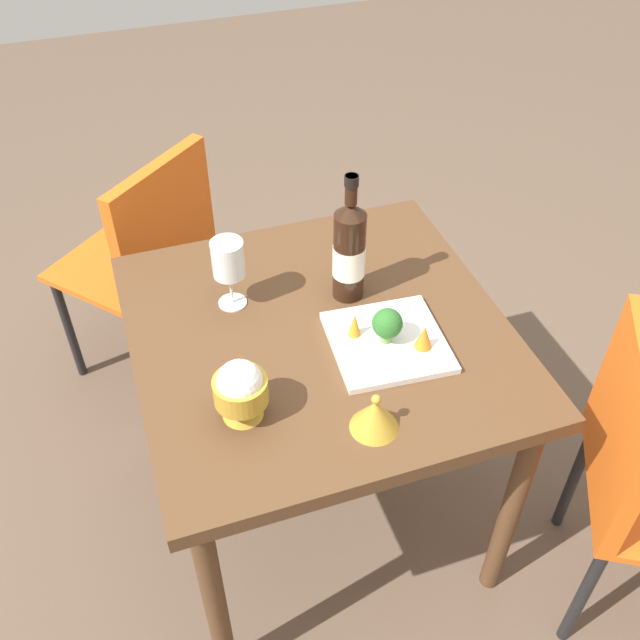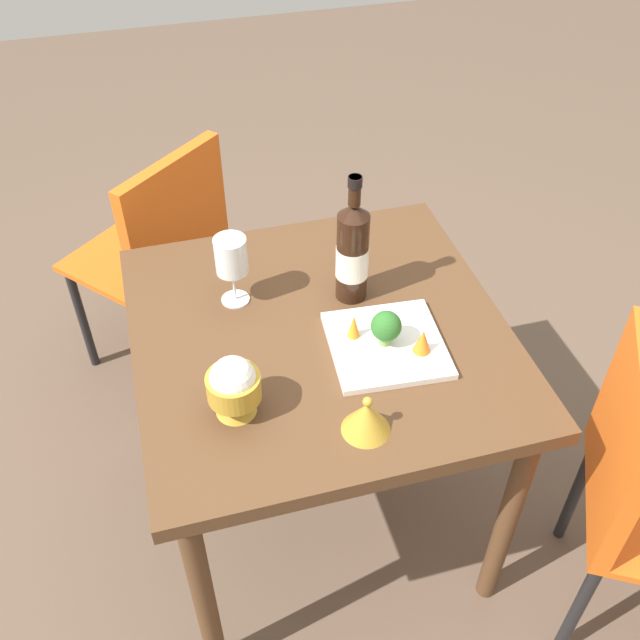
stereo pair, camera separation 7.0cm
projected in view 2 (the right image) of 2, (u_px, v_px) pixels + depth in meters
The scene contains 11 objects.
ground_plane at pixel (320, 507), 2.15m from camera, with size 8.00×8.00×0.00m, color brown.
dining_table at pixel (320, 357), 1.71m from camera, with size 0.85×0.85×0.73m.
chair_near_window at pixel (163, 246), 2.22m from camera, with size 0.56×0.56×0.85m.
wine_bottle at pixel (352, 252), 1.65m from camera, with size 0.08×0.08×0.33m.
wine_glass at pixel (231, 257), 1.64m from camera, with size 0.08×0.08×0.18m.
rice_bowl at pixel (234, 386), 1.42m from camera, with size 0.11×0.11×0.14m.
rice_bowl_lid at pixel (367, 417), 1.41m from camera, with size 0.10×0.10×0.09m.
serving_plate at pixel (386, 345), 1.60m from camera, with size 0.27×0.27×0.02m.
broccoli_floret at pixel (386, 327), 1.56m from camera, with size 0.07×0.07×0.09m.
carrot_garnish_left at pixel (354, 326), 1.59m from camera, with size 0.03×0.03×0.06m.
carrot_garnish_right at pixel (423, 341), 1.56m from camera, with size 0.04×0.04×0.06m.
Camera 2 is at (-0.32, -1.16, 1.87)m, focal length 40.37 mm.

